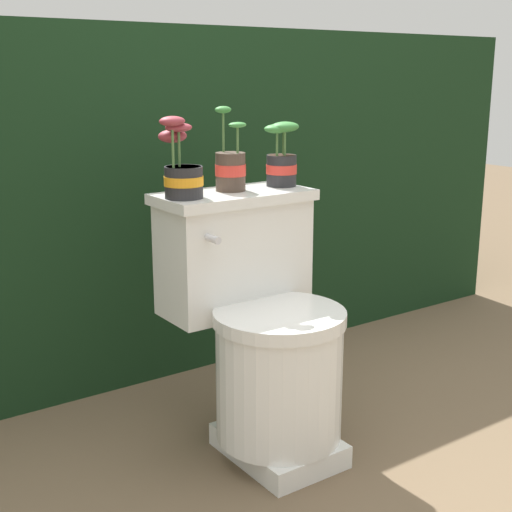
# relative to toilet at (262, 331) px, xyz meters

# --- Properties ---
(ground_plane) EXTENTS (12.00, 12.00, 0.00)m
(ground_plane) POSITION_rel_toilet_xyz_m (0.09, -0.06, -0.35)
(ground_plane) COLOR brown
(hedge_backdrop) EXTENTS (3.26, 1.02, 1.22)m
(hedge_backdrop) POSITION_rel_toilet_xyz_m (0.09, 1.10, 0.26)
(hedge_backdrop) COLOR black
(hedge_backdrop) RESTS_ON ground
(toilet) EXTENTS (0.45, 0.52, 0.73)m
(toilet) POSITION_rel_toilet_xyz_m (0.00, 0.00, 0.00)
(toilet) COLOR white
(toilet) RESTS_ON ground
(potted_plant_left) EXTENTS (0.13, 0.11, 0.22)m
(potted_plant_left) POSITION_rel_toilet_xyz_m (-0.17, 0.13, 0.46)
(potted_plant_left) COLOR #262628
(potted_plant_left) RESTS_ON toilet
(potted_plant_midleft) EXTENTS (0.09, 0.09, 0.24)m
(potted_plant_midleft) POSITION_rel_toilet_xyz_m (0.00, 0.16, 0.45)
(potted_plant_midleft) COLOR #47382D
(potted_plant_midleft) RESTS_ON toilet
(potted_plant_middle) EXTENTS (0.13, 0.10, 0.19)m
(potted_plant_middle) POSITION_rel_toilet_xyz_m (0.18, 0.15, 0.47)
(potted_plant_middle) COLOR #262628
(potted_plant_middle) RESTS_ON toilet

